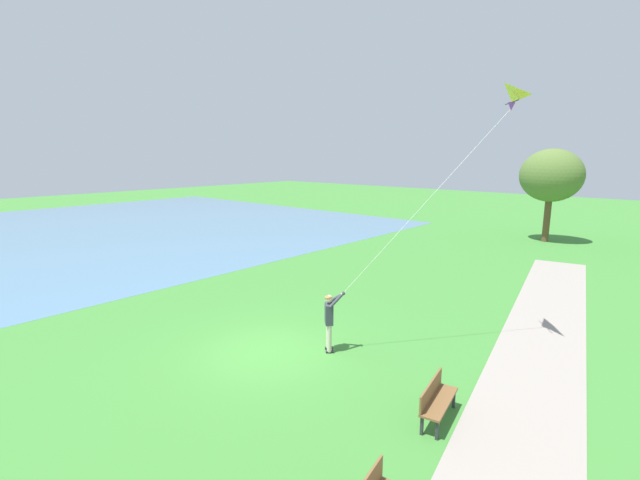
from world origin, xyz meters
TOP-DOWN VIEW (x-y plane):
  - ground_plane at (0.00, 0.00)m, footprint 120.00×120.00m
  - lake_water at (-26.00, 4.00)m, footprint 36.00×44.00m
  - walkway_path at (6.67, 2.00)m, footprint 8.23×31.90m
  - person_kite_flyer at (1.36, 1.29)m, footprint 0.59×0.60m
  - flying_kite at (4.63, 4.76)m, footprint 3.58×3.86m
  - park_bench_far_walkway at (5.30, 0.22)m, footprint 0.71×1.56m
  - tree_behind_path at (1.46, 23.54)m, footprint 3.92×3.21m

SIDE VIEW (x-z plane):
  - ground_plane at x=0.00m, z-range 0.00..0.00m
  - lake_water at x=-26.00m, z-range 0.00..0.01m
  - walkway_path at x=6.67m, z-range 0.00..0.02m
  - park_bench_far_walkway at x=5.30m, z-range 0.07..0.95m
  - person_kite_flyer at x=1.36m, z-range 0.13..1.96m
  - tree_behind_path at x=1.46m, z-range 1.30..7.40m
  - flying_kite at x=4.63m, z-range 4.30..10.13m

